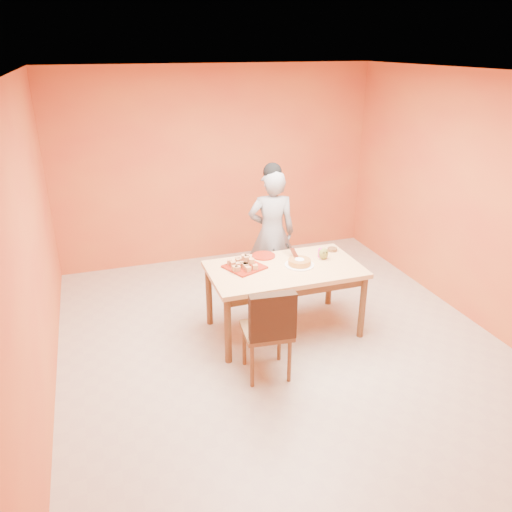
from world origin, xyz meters
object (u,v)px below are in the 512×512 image
object	(u,v)px
person	(272,233)
checker_tin	(332,249)
egg_ornament	(324,253)
magenta_glass	(321,253)
pastry_platter	(244,267)
red_dinner_plate	(264,256)
dining_chair	(267,329)
dining_table	(285,275)
sponge_cake	(300,262)

from	to	relation	value
person	checker_tin	distance (m)	0.83
egg_ornament	checker_tin	bearing A→B (deg)	47.34
magenta_glass	egg_ornament	bearing A→B (deg)	-90.10
person	egg_ornament	bearing A→B (deg)	120.56
checker_tin	pastry_platter	bearing A→B (deg)	-173.20
person	red_dinner_plate	world-z (taller)	person
person	checker_tin	world-z (taller)	person
dining_chair	egg_ornament	distance (m)	1.25
dining_table	red_dinner_plate	xyz separation A→B (m)	(-0.11, 0.35, 0.10)
person	magenta_glass	distance (m)	0.84
person	pastry_platter	bearing A→B (deg)	65.31
egg_ornament	sponge_cake	bearing A→B (deg)	-161.35
egg_ornament	checker_tin	distance (m)	0.27
dining_chair	person	world-z (taller)	person
red_dinner_plate	egg_ornament	bearing A→B (deg)	-25.02
dining_chair	red_dinner_plate	xyz separation A→B (m)	(0.33, 1.05, 0.27)
dining_chair	checker_tin	size ratio (longest dim) A/B	8.69
dining_chair	red_dinner_plate	world-z (taller)	dining_chair
dining_table	dining_chair	world-z (taller)	dining_chair
person	pastry_platter	size ratio (longest dim) A/B	4.46
red_dinner_plate	sponge_cake	size ratio (longest dim) A/B	1.07
pastry_platter	sponge_cake	distance (m)	0.59
checker_tin	sponge_cake	bearing A→B (deg)	-153.41
sponge_cake	egg_ornament	size ratio (longest dim) A/B	1.84
person	checker_tin	bearing A→B (deg)	137.69
sponge_cake	checker_tin	world-z (taller)	sponge_cake
dining_table	person	distance (m)	0.96
dining_chair	checker_tin	distance (m)	1.50
pastry_platter	sponge_cake	bearing A→B (deg)	-12.65
sponge_cake	egg_ornament	distance (m)	0.33
dining_chair	person	xyz separation A→B (m)	(0.64, 1.63, 0.30)
dining_table	person	world-z (taller)	person
dining_chair	magenta_glass	xyz separation A→B (m)	(0.93, 0.84, 0.31)
pastry_platter	checker_tin	bearing A→B (deg)	6.80
person	red_dinner_plate	distance (m)	0.66
red_dinner_plate	magenta_glass	world-z (taller)	magenta_glass
pastry_platter	magenta_glass	bearing A→B (deg)	0.96
dining_table	magenta_glass	world-z (taller)	magenta_glass
person	egg_ornament	xyz separation A→B (m)	(0.29, -0.86, 0.03)
pastry_platter	magenta_glass	distance (m)	0.89
red_dinner_plate	magenta_glass	bearing A→B (deg)	-19.59
dining_table	sponge_cake	world-z (taller)	sponge_cake
dining_table	egg_ornament	size ratio (longest dim) A/B	12.19
person	magenta_glass	size ratio (longest dim) A/B	17.02
dining_chair	egg_ornament	size ratio (longest dim) A/B	7.29
person	red_dinner_plate	bearing A→B (deg)	73.97
dining_table	person	bearing A→B (deg)	78.15
sponge_cake	magenta_glass	world-z (taller)	magenta_glass
egg_ornament	dining_chair	bearing A→B (deg)	-135.29
dining_chair	pastry_platter	size ratio (longest dim) A/B	2.69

